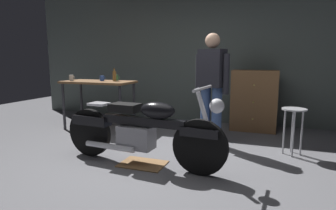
# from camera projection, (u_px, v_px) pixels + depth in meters

# --- Properties ---
(ground_plane) EXTENTS (12.00, 12.00, 0.00)m
(ground_plane) POSITION_uv_depth(u_px,v_px,m) (153.00, 166.00, 3.43)
(ground_plane) COLOR slate
(back_wall) EXTENTS (8.00, 0.12, 3.10)m
(back_wall) POSITION_uv_depth(u_px,v_px,m) (205.00, 47.00, 5.78)
(back_wall) COLOR #56605B
(back_wall) RESTS_ON ground_plane
(workbench) EXTENTS (1.30, 0.64, 0.90)m
(workbench) POSITION_uv_depth(u_px,v_px,m) (99.00, 87.00, 5.17)
(workbench) COLOR brown
(workbench) RESTS_ON ground_plane
(motorcycle) EXTENTS (2.19, 0.60, 1.00)m
(motorcycle) POSITION_uv_depth(u_px,v_px,m) (141.00, 129.00, 3.43)
(motorcycle) COLOR black
(motorcycle) RESTS_ON ground_plane
(person_standing) EXTENTS (0.54, 0.34, 1.67)m
(person_standing) POSITION_uv_depth(u_px,v_px,m) (212.00, 84.00, 4.21)
(person_standing) COLOR #395183
(person_standing) RESTS_ON ground_plane
(shop_stool) EXTENTS (0.32, 0.32, 0.64)m
(shop_stool) POSITION_uv_depth(u_px,v_px,m) (294.00, 119.00, 3.79)
(shop_stool) COLOR #B2B2B7
(shop_stool) RESTS_ON ground_plane
(wooden_dresser) EXTENTS (0.80, 0.47, 1.10)m
(wooden_dresser) POSITION_uv_depth(u_px,v_px,m) (254.00, 101.00, 5.13)
(wooden_dresser) COLOR brown
(wooden_dresser) RESTS_ON ground_plane
(drip_tray) EXTENTS (0.56, 0.40, 0.01)m
(drip_tray) POSITION_uv_depth(u_px,v_px,m) (143.00, 164.00, 3.50)
(drip_tray) COLOR olive
(drip_tray) RESTS_ON ground_plane
(mug_blue_enamel) EXTENTS (0.11, 0.08, 0.09)m
(mug_blue_enamel) POSITION_uv_depth(u_px,v_px,m) (102.00, 78.00, 5.17)
(mug_blue_enamel) COLOR #2D51AD
(mug_blue_enamel) RESTS_ON workbench
(mug_white_ceramic) EXTENTS (0.11, 0.08, 0.11)m
(mug_white_ceramic) POSITION_uv_depth(u_px,v_px,m) (71.00, 78.00, 5.20)
(mug_white_ceramic) COLOR white
(mug_white_ceramic) RESTS_ON workbench
(mug_green_speckled) EXTENTS (0.11, 0.07, 0.11)m
(mug_green_speckled) POSITION_uv_depth(u_px,v_px,m) (116.00, 78.00, 5.25)
(mug_green_speckled) COLOR #3D7F4C
(mug_green_speckled) RESTS_ON workbench
(bottle) EXTENTS (0.06, 0.06, 0.24)m
(bottle) POSITION_uv_depth(u_px,v_px,m) (114.00, 76.00, 5.08)
(bottle) COLOR olive
(bottle) RESTS_ON workbench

